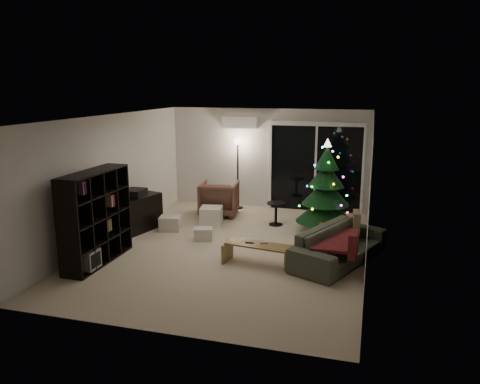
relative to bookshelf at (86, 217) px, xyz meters
The scene contains 18 objects.
room 3.90m from the bookshelf, 45.93° to the left, with size 6.50×7.51×2.60m.
bookshelf is the anchor object (origin of this frame).
media_cabinet 1.83m from the bookshelf, 90.00° to the left, with size 0.46×1.22×0.76m, color black.
stereo 1.78m from the bookshelf, 90.00° to the left, with size 0.39×0.46×0.16m, color black.
armchair 3.75m from the bookshelf, 69.62° to the left, with size 0.87×0.90×0.82m, color brown.
ottoman 3.04m from the bookshelf, 62.15° to the left, with size 0.47×0.47×0.42m, color white.
cardboard_box_a 2.24m from the bookshelf, 72.01° to the left, with size 0.43×0.33×0.31m, color silver.
cardboard_box_b 2.37m from the bookshelf, 46.02° to the left, with size 0.36×0.27×0.25m, color silver.
side_table 4.17m from the bookshelf, 47.83° to the left, with size 0.41×0.41×0.51m, color black.
floor_lamp 4.52m from the bookshelf, 69.96° to the left, with size 0.28×0.28×1.74m, color black.
sofa 4.48m from the bookshelf, 14.95° to the left, with size 2.14×0.84×0.62m, color #4A543F.
sofa_throw 4.37m from the bookshelf, 15.29° to the left, with size 0.67×1.54×0.05m, color maroon.
cushion_a 4.90m from the bookshelf, 21.56° to the left, with size 0.12×0.41×0.41m, color #79694F.
cushion_b 4.58m from the bookshelf, ahead, with size 0.12×0.41×0.41m, color maroon.
coffee_table 3.08m from the bookshelf, 12.68° to the left, with size 1.17×0.41×0.37m, color #9F7B49, non-canonical shape.
remote_a 2.90m from the bookshelf, 13.34° to the left, with size 0.15×0.04×0.02m, color black.
remote_b 3.15m from the bookshelf, 13.18° to the left, with size 0.14×0.04×0.02m, color slate.
christmas_tree 4.82m from the bookshelf, 36.62° to the left, with size 1.23×1.23×1.99m, color #133A1E.
Camera 1 is at (2.48, -8.14, 3.06)m, focal length 35.00 mm.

